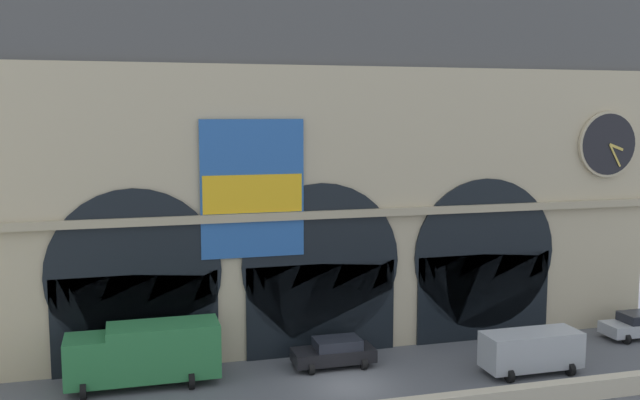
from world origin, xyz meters
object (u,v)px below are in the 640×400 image
Objects in this scene: box_truck_midwest at (145,353)px; car_east at (639,325)px; car_center at (334,352)px; van_mideast at (531,350)px.

box_truck_midwest is 1.70× the size of car_east.
car_center and car_east have the same top height.
box_truck_midwest reaches higher than car_east.
van_mideast is (9.69, -3.63, 0.44)m from car_center.
van_mideast is 1.18× the size of car_east.
car_east is at bearing -0.59° from car_center.
box_truck_midwest is 1.70× the size of car_center.
car_east is (29.10, -0.16, -0.90)m from box_truck_midwest.
car_east is (9.55, 3.43, -0.44)m from van_mideast.
car_center is at bearing 179.41° from car_east.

